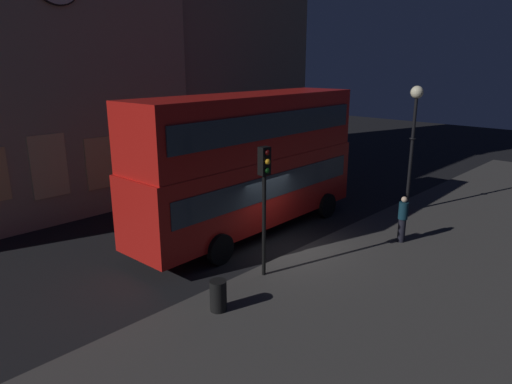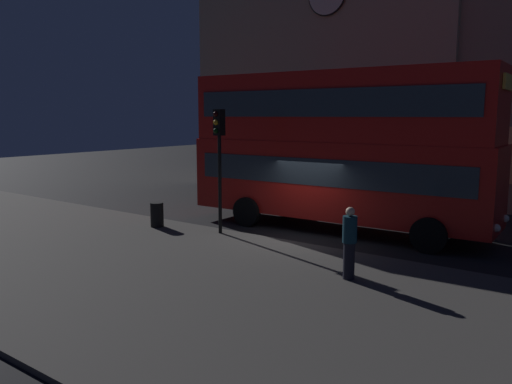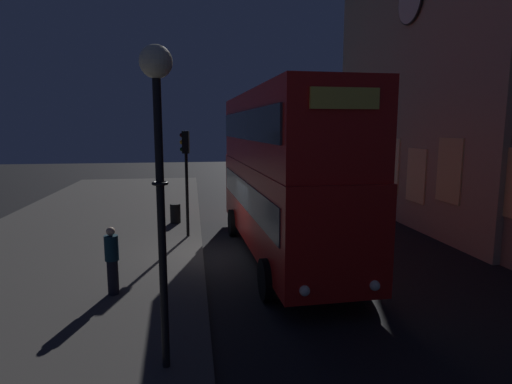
{
  "view_description": "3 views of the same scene",
  "coord_description": "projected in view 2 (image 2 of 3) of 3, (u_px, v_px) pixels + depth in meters",
  "views": [
    {
      "loc": [
        -12.09,
        -9.98,
        6.61
      ],
      "look_at": [
        -0.3,
        1.23,
        2.01
      ],
      "focal_mm": 32.02,
      "sensor_mm": 36.0,
      "label": 1
    },
    {
      "loc": [
        8.49,
        -13.72,
        4.04
      ],
      "look_at": [
        -2.08,
        0.73,
        1.32
      ],
      "focal_mm": 35.49,
      "sensor_mm": 36.0,
      "label": 2
    },
    {
      "loc": [
        14.1,
        -0.78,
        4.38
      ],
      "look_at": [
        -1.38,
        1.57,
        1.97
      ],
      "focal_mm": 29.51,
      "sensor_mm": 36.0,
      "label": 3
    }
  ],
  "objects": [
    {
      "name": "traffic_light_near_kerb",
      "position": [
        219.0,
        145.0,
        16.57
      ],
      "size": [
        0.35,
        0.38,
        4.12
      ],
      "rotation": [
        0.0,
        0.0,
        -0.12
      ],
      "color": "black",
      "rests_on": "sidewalk_slab"
    },
    {
      "name": "pedestrian",
      "position": [
        349.0,
        242.0,
        12.13
      ],
      "size": [
        0.35,
        0.35,
        1.77
      ],
      "rotation": [
        0.0,
        0.0,
        0.2
      ],
      "color": "black",
      "rests_on": "sidewalk_slab"
    },
    {
      "name": "ground_plane",
      "position": [
        294.0,
        240.0,
        16.51
      ],
      "size": [
        80.0,
        80.0,
        0.0
      ],
      "primitive_type": "plane",
      "color": "black"
    },
    {
      "name": "litter_bin",
      "position": [
        157.0,
        215.0,
        17.93
      ],
      "size": [
        0.46,
        0.46,
        0.87
      ],
      "primitive_type": "cylinder",
      "color": "black",
      "rests_on": "sidewalk_slab"
    },
    {
      "name": "double_decker_bus",
      "position": [
        337.0,
        144.0,
        17.58
      ],
      "size": [
        10.88,
        3.12,
        5.5
      ],
      "rotation": [
        0.0,
        0.0,
        0.04
      ],
      "color": "red",
      "rests_on": "ground"
    },
    {
      "name": "building_with_clock",
      "position": [
        346.0,
        50.0,
        28.47
      ],
      "size": [
        14.35,
        8.85,
        15.35
      ],
      "color": "tan",
      "rests_on": "ground"
    },
    {
      "name": "sidewalk_slab",
      "position": [
        183.0,
        279.0,
        12.4
      ],
      "size": [
        44.0,
        9.31,
        0.12
      ],
      "primitive_type": "cube",
      "color": "#423F3D",
      "rests_on": "ground"
    }
  ]
}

